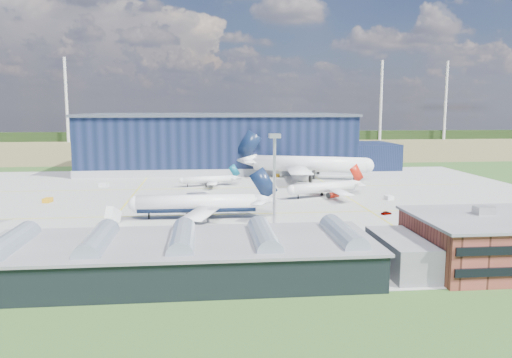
# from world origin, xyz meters

# --- Properties ---
(ground) EXTENTS (600.00, 600.00, 0.00)m
(ground) POSITION_xyz_m (0.00, 0.00, 0.00)
(ground) COLOR #23471A
(ground) RESTS_ON ground
(apron) EXTENTS (220.00, 160.00, 0.08)m
(apron) POSITION_xyz_m (0.00, 10.00, 0.03)
(apron) COLOR #9B9B96
(apron) RESTS_ON ground
(farmland) EXTENTS (600.00, 220.00, 0.01)m
(farmland) POSITION_xyz_m (0.00, 220.00, 0.00)
(farmland) COLOR olive
(farmland) RESTS_ON ground
(treeline) EXTENTS (600.00, 8.00, 8.00)m
(treeline) POSITION_xyz_m (0.00, 300.00, 4.00)
(treeline) COLOR black
(treeline) RESTS_ON ground
(hangar) EXTENTS (145.00, 62.00, 26.10)m
(hangar) POSITION_xyz_m (2.81, 94.80, 11.62)
(hangar) COLOR black
(hangar) RESTS_ON ground
(glass_concourse) EXTENTS (78.00, 23.00, 8.60)m
(glass_concourse) POSITION_xyz_m (-6.45, -60.00, 3.69)
(glass_concourse) COLOR black
(glass_concourse) RESTS_ON ground
(light_mast_center) EXTENTS (2.60, 2.60, 23.00)m
(light_mast_center) POSITION_xyz_m (10.00, -30.00, 15.43)
(light_mast_center) COLOR silver
(light_mast_center) RESTS_ON ground
(airliner_navy) EXTENTS (40.67, 39.83, 13.00)m
(airliner_navy) POSITION_xyz_m (-8.22, -14.34, 6.50)
(airliner_navy) COLOR white
(airliner_navy) RESTS_ON ground
(airliner_red) EXTENTS (38.76, 38.38, 9.88)m
(airliner_red) POSITION_xyz_m (32.20, 13.59, 4.94)
(airliner_red) COLOR white
(airliner_red) RESTS_ON ground
(airliner_widebody) EXTENTS (73.99, 73.23, 18.93)m
(airliner_widebody) POSITION_xyz_m (36.12, 55.00, 9.47)
(airliner_widebody) COLOR white
(airliner_widebody) RESTS_ON ground
(airliner_regional) EXTENTS (27.37, 26.96, 7.69)m
(airliner_regional) POSITION_xyz_m (-5.22, 40.00, 3.85)
(airliner_regional) COLOR white
(airliner_regional) RESTS_ON ground
(gse_tug_a) EXTENTS (2.58, 3.69, 1.42)m
(gse_tug_a) POSITION_xyz_m (-54.20, 12.93, 0.71)
(gse_tug_a) COLOR orange
(gse_tug_a) RESTS_ON ground
(gse_tug_b) EXTENTS (2.41, 3.42, 1.42)m
(gse_tug_b) POSITION_xyz_m (-37.17, -33.26, 0.71)
(gse_tug_b) COLOR orange
(gse_tug_b) RESTS_ON ground
(gse_van_a) EXTENTS (5.31, 3.23, 2.16)m
(gse_van_a) POSITION_xyz_m (-9.99, -46.00, 1.08)
(gse_van_a) COLOR white
(gse_van_a) RESTS_ON ground
(gse_cart_a) EXTENTS (2.42, 3.35, 1.36)m
(gse_cart_a) POSITION_xyz_m (51.77, 6.84, 0.68)
(gse_cart_a) COLOR white
(gse_cart_a) RESTS_ON ground
(gse_van_b) EXTENTS (5.31, 4.33, 2.22)m
(gse_van_b) POSITION_xyz_m (37.87, 22.09, 1.11)
(gse_van_b) COLOR white
(gse_van_b) RESTS_ON ground
(gse_tug_c) EXTENTS (2.84, 3.46, 1.30)m
(gse_tug_c) POSITION_xyz_m (23.95, 62.00, 0.65)
(gse_tug_c) COLOR orange
(gse_tug_c) RESTS_ON ground
(gse_cart_b) EXTENTS (3.76, 2.94, 1.44)m
(gse_cart_b) POSITION_xyz_m (-43.09, 42.04, 0.72)
(gse_cart_b) COLOR white
(gse_cart_b) RESTS_ON ground
(gse_van_c) EXTENTS (4.68, 2.41, 2.20)m
(gse_van_c) POSITION_xyz_m (10.61, -45.82, 1.10)
(gse_van_c) COLOR white
(gse_van_c) RESTS_ON ground
(airstair) EXTENTS (3.27, 5.23, 3.12)m
(airstair) POSITION_xyz_m (-28.85, -19.04, 1.56)
(airstair) COLOR white
(airstair) RESTS_ON ground
(car_a) EXTENTS (3.39, 2.41, 1.07)m
(car_a) POSITION_xyz_m (42.91, -14.86, 0.54)
(car_a) COLOR #99999E
(car_a) RESTS_ON ground
(car_b) EXTENTS (4.34, 2.78, 1.35)m
(car_b) POSITION_xyz_m (0.03, -48.00, 0.67)
(car_b) COLOR #99999E
(car_b) RESTS_ON ground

